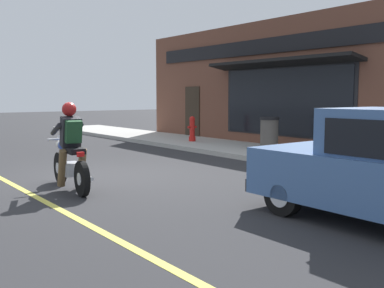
{
  "coord_description": "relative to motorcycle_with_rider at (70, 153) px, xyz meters",
  "views": [
    {
      "loc": [
        -4.29,
        -8.75,
        1.73
      ],
      "look_at": [
        0.16,
        -2.97,
        0.95
      ],
      "focal_mm": 42.0,
      "sensor_mm": 36.0,
      "label": 1
    }
  ],
  "objects": [
    {
      "name": "sidewalk_curb",
      "position": [
        6.47,
        3.87,
        -0.61
      ],
      "size": [
        2.6,
        22.0,
        0.14
      ],
      "primitive_type": "cube",
      "color": "#ADAAA3",
      "rests_on": "ground"
    },
    {
      "name": "fire_hydrant",
      "position": [
        6.4,
        4.62,
        -0.11
      ],
      "size": [
        0.36,
        0.24,
        0.88
      ],
      "color": "red",
      "rests_on": "sidewalk_curb"
    },
    {
      "name": "motorcycle_with_rider",
      "position": [
        0.0,
        0.0,
        0.0
      ],
      "size": [
        0.61,
        2.02,
        1.62
      ],
      "color": "black",
      "rests_on": "ground"
    },
    {
      "name": "traffic_cone",
      "position": [
        6.83,
        -2.19,
        -0.25
      ],
      "size": [
        0.36,
        0.36,
        0.6
      ],
      "color": "black",
      "rests_on": "sidewalk_curb"
    },
    {
      "name": "trash_bin",
      "position": [
        6.55,
        1.12,
        -0.04
      ],
      "size": [
        0.56,
        0.56,
        0.98
      ],
      "color": "#514C47",
      "rests_on": "sidewalk_curb"
    },
    {
      "name": "storefront_building",
      "position": [
        8.0,
        3.07,
        1.43
      ],
      "size": [
        1.25,
        11.81,
        4.2
      ],
      "color": "brown",
      "rests_on": "ground"
    },
    {
      "name": "ground_plane",
      "position": [
        1.07,
        0.87,
        -0.68
      ],
      "size": [
        80.0,
        80.0,
        0.0
      ],
      "primitive_type": "plane",
      "color": "#2B2B2D"
    }
  ]
}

